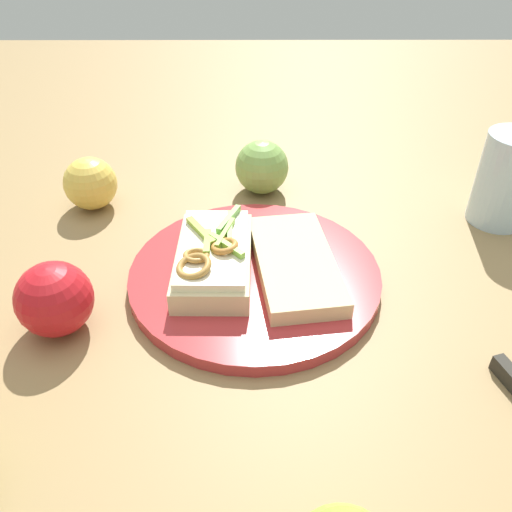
{
  "coord_description": "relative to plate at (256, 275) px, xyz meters",
  "views": [
    {
      "loc": [
        0.46,
        -0.0,
        0.39
      ],
      "look_at": [
        0.0,
        0.0,
        0.04
      ],
      "focal_mm": 36.85,
      "sensor_mm": 36.0,
      "label": 1
    }
  ],
  "objects": [
    {
      "name": "drinking_glass",
      "position": [
        -0.13,
        0.32,
        0.05
      ],
      "size": [
        0.07,
        0.07,
        0.12
      ],
      "primitive_type": "cylinder",
      "color": "silver",
      "rests_on": "ground_plane"
    },
    {
      "name": "plate",
      "position": [
        0.0,
        0.0,
        0.0
      ],
      "size": [
        0.28,
        0.28,
        0.02
      ],
      "primitive_type": "cylinder",
      "color": "#B23134",
      "rests_on": "ground_plane"
    },
    {
      "name": "bread_slice_side",
      "position": [
        0.0,
        0.05,
        0.02
      ],
      "size": [
        0.18,
        0.11,
        0.02
      ],
      "primitive_type": "cube",
      "rotation": [
        0.0,
        0.0,
        3.28
      ],
      "color": "beige",
      "rests_on": "plate"
    },
    {
      "name": "ground_plane",
      "position": [
        0.0,
        0.0,
        -0.01
      ],
      "size": [
        2.0,
        2.0,
        0.0
      ],
      "primitive_type": "plane",
      "color": "olive",
      "rests_on": "ground"
    },
    {
      "name": "apple_4",
      "position": [
        -0.2,
        0.01,
        0.03
      ],
      "size": [
        0.08,
        0.08,
        0.08
      ],
      "primitive_type": "sphere",
      "rotation": [
        0.0,
        0.0,
        6.17
      ],
      "color": "#7BA64D",
      "rests_on": "ground_plane"
    },
    {
      "name": "apple_0",
      "position": [
        0.07,
        -0.2,
        0.03
      ],
      "size": [
        0.11,
        0.11,
        0.08
      ],
      "primitive_type": "sphere",
      "rotation": [
        0.0,
        0.0,
        2.35
      ],
      "color": "red",
      "rests_on": "ground_plane"
    },
    {
      "name": "apple_3",
      "position": [
        -0.16,
        -0.22,
        0.03
      ],
      "size": [
        0.09,
        0.09,
        0.07
      ],
      "primitive_type": "sphere",
      "rotation": [
        0.0,
        0.0,
        1.17
      ],
      "color": "#E0BF4B",
      "rests_on": "ground_plane"
    },
    {
      "name": "sandwich",
      "position": [
        0.0,
        -0.05,
        0.03
      ],
      "size": [
        0.15,
        0.08,
        0.05
      ],
      "rotation": [
        0.0,
        0.0,
        3.13
      ],
      "color": "beige",
      "rests_on": "plate"
    }
  ]
}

